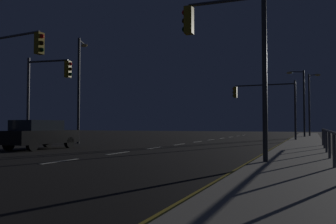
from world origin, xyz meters
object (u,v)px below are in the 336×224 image
at_px(traffic_light_mid_left, 1,67).
at_px(traffic_light_far_right, 46,85).
at_px(traffic_light_mid_right, 229,44).
at_px(street_lamp_across_street, 80,81).
at_px(street_lamp_mid_block, 301,97).
at_px(street_lamp_median, 311,99).
at_px(traffic_light_near_left, 265,98).
at_px(car, 40,134).

distance_m(traffic_light_mid_left, traffic_light_far_right, 4.00).
relative_size(traffic_light_mid_right, street_lamp_across_street, 0.73).
height_order(traffic_light_mid_right, street_lamp_mid_block, street_lamp_mid_block).
distance_m(street_lamp_median, street_lamp_mid_block, 3.32).
bearing_deg(traffic_light_mid_right, street_lamp_across_street, 144.38).
bearing_deg(traffic_light_mid_left, traffic_light_near_left, 61.33).
distance_m(traffic_light_far_right, street_lamp_median, 29.00).
distance_m(street_lamp_across_street, street_lamp_mid_block, 22.57).
height_order(traffic_light_near_left, street_lamp_mid_block, street_lamp_mid_block).
relative_size(traffic_light_near_left, traffic_light_far_right, 0.98).
bearing_deg(street_lamp_across_street, street_lamp_median, 52.81).
relative_size(car, traffic_light_mid_right, 0.79).
relative_size(traffic_light_mid_left, traffic_light_far_right, 1.07).
height_order(car, street_lamp_median, street_lamp_median).
distance_m(street_lamp_median, street_lamp_across_street, 25.63).
xyz_separation_m(car, street_lamp_median, (13.63, 26.36, 3.42)).
relative_size(car, traffic_light_mid_left, 0.78).
bearing_deg(street_lamp_mid_block, traffic_light_far_right, -120.92).
height_order(traffic_light_mid_left, traffic_light_far_right, traffic_light_mid_left).
xyz_separation_m(car, traffic_light_mid_left, (0.28, -2.86, 3.21)).
xyz_separation_m(car, traffic_light_mid_right, (11.19, -3.41, 3.18)).
bearing_deg(traffic_light_far_right, street_lamp_across_street, 105.31).
bearing_deg(traffic_light_near_left, car, -123.78).
relative_size(street_lamp_median, street_lamp_across_street, 0.89).
distance_m(traffic_light_mid_left, street_lamp_median, 32.12).
distance_m(car, traffic_light_mid_left, 4.30).
bearing_deg(car, traffic_light_far_right, 116.42).
distance_m(traffic_light_mid_left, traffic_light_near_left, 20.47).
relative_size(traffic_light_far_right, street_lamp_mid_block, 0.78).
bearing_deg(street_lamp_mid_block, traffic_light_mid_right, -93.30).
bearing_deg(traffic_light_near_left, traffic_light_mid_right, -86.63).
height_order(traffic_light_mid_left, street_lamp_median, street_lamp_median).
xyz_separation_m(traffic_light_mid_left, traffic_light_near_left, (9.82, 17.95, -0.43)).
bearing_deg(traffic_light_mid_left, traffic_light_mid_right, -2.89).
distance_m(traffic_light_far_right, street_lamp_mid_block, 25.78).
distance_m(traffic_light_near_left, street_lamp_median, 11.82).
distance_m(car, traffic_light_mid_right, 12.12).
xyz_separation_m(street_lamp_median, street_lamp_mid_block, (-0.90, -3.20, 0.01)).
bearing_deg(street_lamp_mid_block, traffic_light_mid_left, -115.55).
bearing_deg(traffic_light_far_right, street_lamp_median, 60.79).
bearing_deg(traffic_light_near_left, street_lamp_mid_block, 71.99).
bearing_deg(street_lamp_mid_block, traffic_light_near_left, -108.01).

